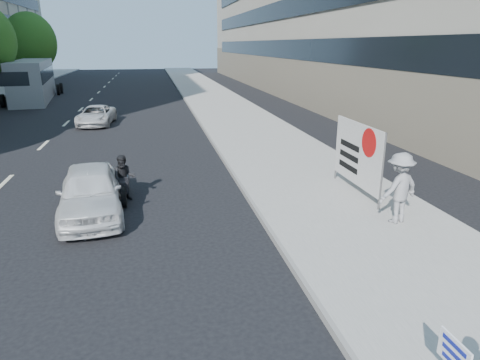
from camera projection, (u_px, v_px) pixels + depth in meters
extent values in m
plane|color=black|center=(228.00, 285.00, 8.55)|extent=(160.00, 160.00, 0.00)
cube|color=gray|center=(235.00, 117.00, 27.96)|extent=(5.00, 120.00, 0.15)
cylinder|color=#382616|center=(35.00, 76.00, 46.64)|extent=(0.30, 0.30, 2.62)
ellipsoid|color=#1F4412|center=(30.00, 42.00, 45.58)|extent=(5.40, 5.40, 6.21)
cube|color=white|center=(454.00, 353.00, 5.20)|extent=(0.03, 0.55, 0.40)
imported|color=gray|center=(399.00, 188.00, 10.97)|extent=(1.35, 1.01, 1.86)
cylinder|color=#4C4C4C|center=(382.00, 172.00, 11.72)|extent=(0.06, 0.06, 2.20)
cylinder|color=#4C4C4C|center=(337.00, 147.00, 14.52)|extent=(0.06, 0.06, 2.20)
cube|color=beige|center=(357.00, 154.00, 13.07)|extent=(0.04, 3.00, 1.90)
cylinder|color=#A50C0C|center=(369.00, 143.00, 12.26)|extent=(0.01, 0.84, 0.84)
cube|color=black|center=(350.00, 145.00, 13.49)|extent=(0.01, 1.30, 0.18)
cube|color=black|center=(349.00, 156.00, 13.60)|extent=(0.01, 1.30, 0.18)
cube|color=black|center=(348.00, 167.00, 13.70)|extent=(0.01, 1.30, 0.18)
imported|color=silver|center=(90.00, 191.00, 11.87)|extent=(2.06, 4.26, 1.40)
imported|color=silver|center=(96.00, 115.00, 25.42)|extent=(2.18, 4.16, 1.12)
cylinder|color=black|center=(124.00, 197.00, 12.58)|extent=(0.13, 0.64, 0.64)
cylinder|color=black|center=(126.00, 182.00, 13.89)|extent=(0.13, 0.64, 0.64)
cube|color=black|center=(125.00, 182.00, 13.16)|extent=(0.27, 1.20, 0.35)
imported|color=black|center=(124.00, 178.00, 13.02)|extent=(0.70, 0.55, 1.42)
cube|color=gray|center=(33.00, 80.00, 36.46)|extent=(4.01, 12.22, 3.30)
cube|color=black|center=(16.00, 74.00, 36.05)|extent=(1.52, 11.41, 1.00)
cube|color=black|center=(48.00, 74.00, 36.54)|extent=(1.52, 11.41, 1.00)
cube|color=black|center=(11.00, 79.00, 30.67)|extent=(2.39, 0.37, 1.00)
cylinder|color=black|center=(2.00, 101.00, 32.37)|extent=(0.38, 1.02, 1.00)
cylinder|color=black|center=(38.00, 100.00, 32.85)|extent=(0.38, 1.02, 1.00)
cylinder|color=black|center=(10.00, 98.00, 34.24)|extent=(0.38, 1.02, 1.00)
cylinder|color=black|center=(44.00, 97.00, 34.71)|extent=(0.38, 1.02, 1.00)
cylinder|color=black|center=(30.00, 90.00, 39.84)|extent=(0.38, 1.02, 1.00)
cylinder|color=black|center=(58.00, 90.00, 40.32)|extent=(0.38, 1.02, 1.00)
cylinder|color=black|center=(34.00, 89.00, 41.24)|extent=(0.38, 1.02, 1.00)
cylinder|color=black|center=(61.00, 88.00, 41.72)|extent=(0.38, 1.02, 1.00)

